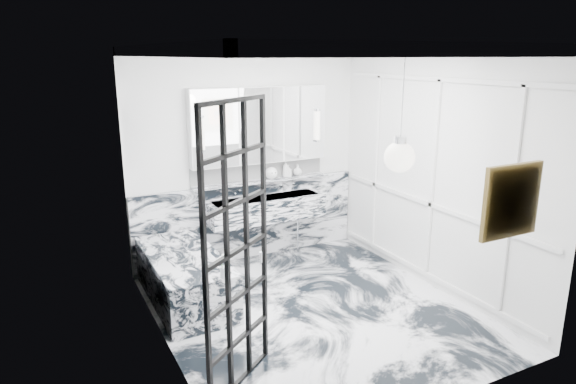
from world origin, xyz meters
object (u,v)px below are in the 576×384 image
trough_sink (266,208)px  mirror_cabinet (260,125)px  crittall_door (237,251)px  bathtub (185,277)px

trough_sink → mirror_cabinet: size_ratio=0.84×
crittall_door → bathtub: size_ratio=1.45×
crittall_door → mirror_cabinet: (1.33, 2.52, 0.63)m
trough_sink → mirror_cabinet: (-0.00, 0.17, 1.09)m
bathtub → mirror_cabinet: bearing=32.1°
mirror_cabinet → bathtub: 2.20m
trough_sink → bathtub: size_ratio=0.97×
crittall_door → mirror_cabinet: bearing=25.9°
trough_sink → mirror_cabinet: mirror_cabinet is taller
mirror_cabinet → bathtub: mirror_cabinet is taller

